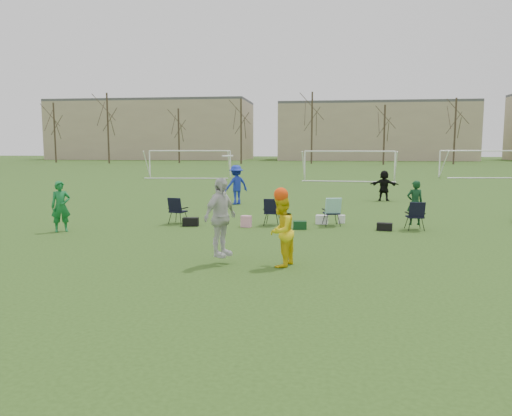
% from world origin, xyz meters
% --- Properties ---
extents(ground, '(260.00, 260.00, 0.00)m').
position_xyz_m(ground, '(0.00, 0.00, 0.00)').
color(ground, '#2B4A17').
rests_on(ground, ground).
extents(fielder_green_near, '(0.73, 0.68, 1.68)m').
position_xyz_m(fielder_green_near, '(-6.68, 5.57, 0.84)').
color(fielder_green_near, '#136B2F').
rests_on(fielder_green_near, ground).
extents(fielder_blue, '(1.40, 1.33, 1.91)m').
position_xyz_m(fielder_blue, '(-2.29, 14.07, 0.95)').
color(fielder_blue, '#172BAC').
rests_on(fielder_blue, ground).
extents(fielder_black, '(1.53, 0.74, 1.58)m').
position_xyz_m(fielder_black, '(5.04, 16.65, 0.79)').
color(fielder_black, black).
rests_on(fielder_black, ground).
extents(center_contest, '(2.32, 1.20, 2.61)m').
position_xyz_m(center_contest, '(0.18, 1.76, 1.01)').
color(center_contest, silver).
rests_on(center_contest, ground).
extents(sideline_setup, '(9.03, 1.84, 1.67)m').
position_xyz_m(sideline_setup, '(1.60, 7.76, 0.51)').
color(sideline_setup, '#0F371B').
rests_on(sideline_setup, ground).
extents(goal_left, '(7.39, 0.76, 2.46)m').
position_xyz_m(goal_left, '(-10.00, 34.00, 1.92)').
color(goal_left, white).
rests_on(goal_left, ground).
extents(goal_mid, '(7.40, 0.63, 2.46)m').
position_xyz_m(goal_mid, '(4.00, 32.00, 1.92)').
color(goal_mid, white).
rests_on(goal_mid, ground).
extents(goal_right, '(7.35, 1.14, 2.46)m').
position_xyz_m(goal_right, '(16.00, 38.00, 1.92)').
color(goal_right, white).
rests_on(goal_right, ground).
extents(tree_line, '(110.28, 3.28, 11.40)m').
position_xyz_m(tree_line, '(0.24, 69.85, 5.09)').
color(tree_line, '#382B21').
rests_on(tree_line, ground).
extents(building_row, '(126.00, 16.00, 13.00)m').
position_xyz_m(building_row, '(6.73, 96.00, 5.99)').
color(building_row, tan).
rests_on(building_row, ground).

